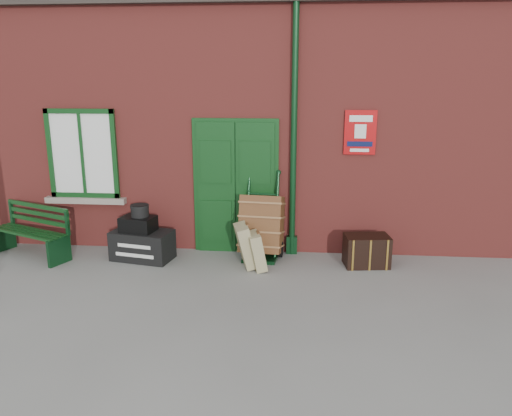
# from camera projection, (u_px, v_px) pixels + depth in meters

# --- Properties ---
(ground) EXTENTS (80.00, 80.00, 0.00)m
(ground) POSITION_uv_depth(u_px,v_px,m) (244.00, 286.00, 7.16)
(ground) COLOR gray
(ground) RESTS_ON ground
(station_building) EXTENTS (10.30, 4.30, 4.36)m
(station_building) POSITION_uv_depth(u_px,v_px,m) (263.00, 115.00, 9.98)
(station_building) COLOR #9B3832
(station_building) RESTS_ON ground
(bench) EXTENTS (1.50, 0.98, 0.89)m
(bench) POSITION_uv_depth(u_px,v_px,m) (32.00, 230.00, 8.26)
(bench) COLOR #103B15
(bench) RESTS_ON ground
(houdini_trunk) EXTENTS (1.04, 0.71, 0.48)m
(houdini_trunk) POSITION_uv_depth(u_px,v_px,m) (143.00, 245.00, 8.15)
(houdini_trunk) COLOR black
(houdini_trunk) RESTS_ON ground
(strongbox) EXTENTS (0.59, 0.48, 0.24)m
(strongbox) POSITION_uv_depth(u_px,v_px,m) (138.00, 224.00, 8.07)
(strongbox) COLOR black
(strongbox) RESTS_ON houdini_trunk
(hatbox) EXTENTS (0.34, 0.34, 0.19)m
(hatbox) POSITION_uv_depth(u_px,v_px,m) (140.00, 211.00, 8.04)
(hatbox) COLOR black
(hatbox) RESTS_ON strongbox
(suitcase_back) EXTENTS (0.46, 0.55, 0.69)m
(suitcase_back) POSITION_uv_depth(u_px,v_px,m) (246.00, 245.00, 7.81)
(suitcase_back) COLOR tan
(suitcase_back) RESTS_ON ground
(suitcase_front) EXTENTS (0.38, 0.49, 0.59)m
(suitcase_front) POSITION_uv_depth(u_px,v_px,m) (257.00, 251.00, 7.71)
(suitcase_front) COLOR tan
(suitcase_front) RESTS_ON ground
(porter_trolley) EXTENTS (0.74, 0.79, 1.40)m
(porter_trolley) POSITION_uv_depth(u_px,v_px,m) (262.00, 225.00, 8.19)
(porter_trolley) COLOR black
(porter_trolley) RESTS_ON ground
(dark_trunk) EXTENTS (0.73, 0.53, 0.49)m
(dark_trunk) POSITION_uv_depth(u_px,v_px,m) (367.00, 251.00, 7.87)
(dark_trunk) COLOR black
(dark_trunk) RESTS_ON ground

